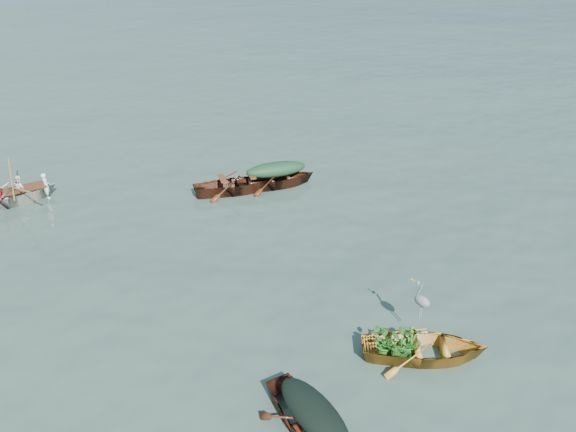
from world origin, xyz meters
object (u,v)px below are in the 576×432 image
object	(u,v)px
green_tarp_boat	(276,187)
heron	(421,307)
rowed_boat	(13,204)
open_wooden_boat	(238,192)
yellow_dinghy	(424,357)

from	to	relation	value
green_tarp_boat	heron	world-z (taller)	heron
green_tarp_boat	rowed_boat	world-z (taller)	rowed_boat
green_tarp_boat	rowed_boat	distance (m)	8.85
heron	rowed_boat	bearing A→B (deg)	61.90
open_wooden_boat	heron	xyz separation A→B (m)	(-1.32, -9.06, 0.91)
heron	open_wooden_boat	bearing A→B (deg)	32.28
yellow_dinghy	rowed_boat	world-z (taller)	rowed_boat
yellow_dinghy	heron	xyz separation A→B (m)	(0.32, 0.45, 0.91)
rowed_boat	heron	bearing A→B (deg)	-155.52
green_tarp_boat	open_wooden_boat	bearing A→B (deg)	90.00
yellow_dinghy	open_wooden_boat	bearing A→B (deg)	30.79
green_tarp_boat	yellow_dinghy	bearing A→B (deg)	-179.44
heron	yellow_dinghy	bearing A→B (deg)	-174.81
yellow_dinghy	open_wooden_boat	world-z (taller)	open_wooden_boat
rowed_boat	yellow_dinghy	bearing A→B (deg)	-157.38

